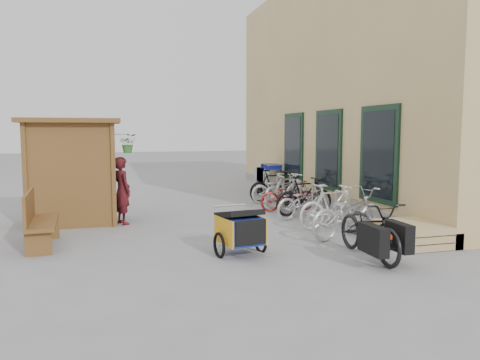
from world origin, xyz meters
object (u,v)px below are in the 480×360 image
object	(u,v)px
kiosk	(68,156)
bench	(37,219)
bike_0	(348,213)
bike_5	(287,190)
person_kiosk	(122,191)
bike_3	(305,196)
cargo_bike	(370,229)
bike_1	(332,206)
pallet_stack	(411,234)
shopping_carts	(267,175)
child_trailer	(240,228)
bike_7	(274,185)
bike_2	(304,201)
bike_4	(288,196)
bike_6	(278,189)

from	to	relation	value
kiosk	bench	bearing A→B (deg)	-100.67
bike_0	bike_5	distance (m)	3.78
person_kiosk	bike_3	size ratio (longest dim) A/B	0.94
cargo_bike	kiosk	bearing A→B (deg)	139.37
person_kiosk	bike_1	world-z (taller)	person_kiosk
pallet_stack	bike_5	xyz separation A→B (m)	(-0.64, 4.62, 0.28)
kiosk	bike_5	world-z (taller)	kiosk
kiosk	shopping_carts	bearing A→B (deg)	34.17
bike_0	shopping_carts	bearing A→B (deg)	-22.74
child_trailer	person_kiosk	world-z (taller)	person_kiosk
child_trailer	bike_0	size ratio (longest dim) A/B	0.76
bike_0	bike_5	bearing A→B (deg)	-19.19
bike_7	pallet_stack	bearing A→B (deg)	176.14
bench	bike_2	xyz separation A→B (m)	(5.84, 1.30, -0.11)
bike_4	bench	bearing A→B (deg)	111.74
cargo_bike	bike_4	bearing A→B (deg)	85.91
shopping_carts	bike_1	bearing A→B (deg)	-96.62
bike_3	bike_4	bearing A→B (deg)	3.06
bike_2	cargo_bike	bearing A→B (deg)	159.27
child_trailer	bike_3	distance (m)	4.15
bike_6	bike_3	bearing A→B (deg)	179.98
bench	person_kiosk	bearing A→B (deg)	46.03
pallet_stack	bike_3	distance (m)	3.49
child_trailer	bike_7	distance (m)	6.17
bike_4	bike_5	bearing A→B (deg)	-20.25
bike_0	bike_6	size ratio (longest dim) A/B	1.19
person_kiosk	bike_4	distance (m)	4.37
pallet_stack	bike_0	xyz separation A→B (m)	(-0.85, 0.85, 0.29)
bike_3	pallet_stack	bearing A→B (deg)	-178.08
kiosk	bike_6	size ratio (longest dim) A/B	1.56
kiosk	bike_6	xyz separation A→B (m)	(5.68, 1.65, -1.13)
kiosk	bike_7	size ratio (longest dim) A/B	1.53
bench	bike_1	bearing A→B (deg)	-2.74
kiosk	bike_5	xyz separation A→B (m)	(5.63, 0.75, -1.06)
bike_1	bike_2	distance (m)	1.28
pallet_stack	shopping_carts	bearing A→B (deg)	90.00
kiosk	bike_6	bearing A→B (deg)	16.19
kiosk	bike_4	bearing A→B (deg)	2.89
bike_4	bike_6	size ratio (longest dim) A/B	0.97
kiosk	cargo_bike	size ratio (longest dim) A/B	1.32
bench	bike_4	distance (m)	6.36
bike_3	person_kiosk	bearing A→B (deg)	79.79
kiosk	shopping_carts	xyz separation A→B (m)	(6.28, 4.26, -0.97)
kiosk	cargo_bike	world-z (taller)	kiosk
bike_7	bike_2	bearing A→B (deg)	165.32
bike_0	bike_4	world-z (taller)	bike_0
child_trailer	bike_2	xyz separation A→B (m)	(2.42, 2.82, -0.05)
shopping_carts	child_trailer	distance (m)	8.59
kiosk	bike_7	world-z (taller)	kiosk
bike_5	bike_6	xyz separation A→B (m)	(0.05, 0.90, -0.07)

